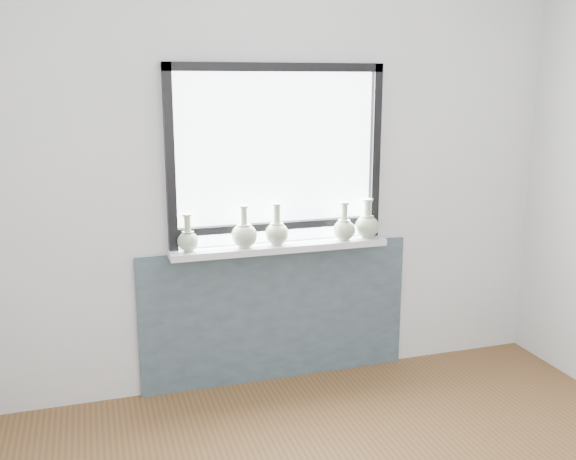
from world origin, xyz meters
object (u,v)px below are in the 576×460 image
object	(u,v)px
windowsill	(280,247)
vase_a	(188,239)
vase_d	(344,228)
vase_e	(367,225)
vase_b	(244,234)
vase_c	(277,232)

from	to	relation	value
windowsill	vase_a	distance (m)	0.56
vase_d	vase_e	size ratio (longest dim) A/B	0.97
windowsill	vase_d	size ratio (longest dim) A/B	5.60
vase_b	vase_d	distance (m)	0.62
vase_b	vase_e	size ratio (longest dim) A/B	1.03
vase_b	vase_e	xyz separation A→B (m)	(0.78, 0.01, 0.00)
vase_c	vase_e	distance (m)	0.58
vase_a	vase_e	xyz separation A→B (m)	(1.11, -0.00, 0.01)
windowsill	vase_c	size ratio (longest dim) A/B	5.31
windowsill	vase_e	distance (m)	0.57
vase_a	vase_c	xyz separation A→B (m)	(0.52, -0.01, 0.01)
vase_b	windowsill	bearing A→B (deg)	5.19
vase_a	vase_d	xyz separation A→B (m)	(0.95, -0.02, 0.01)
vase_c	vase_d	bearing A→B (deg)	-2.33
vase_c	vase_a	bearing A→B (deg)	179.16
vase_e	vase_c	bearing A→B (deg)	-179.51
windowsill	vase_a	world-z (taller)	vase_a
windowsill	vase_c	world-z (taller)	vase_c
windowsill	vase_a	size ratio (longest dim) A/B	6.09
windowsill	vase_e	size ratio (longest dim) A/B	5.43
vase_a	vase_e	size ratio (longest dim) A/B	0.89
vase_e	vase_b	bearing A→B (deg)	-179.08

